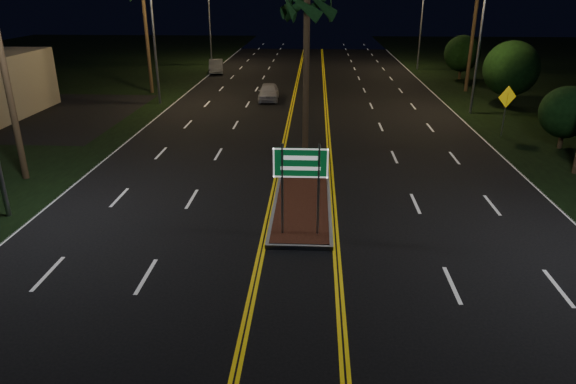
# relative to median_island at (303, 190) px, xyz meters

# --- Properties ---
(ground) EXTENTS (120.00, 120.00, 0.00)m
(ground) POSITION_rel_median_island_xyz_m (0.00, -7.00, -0.08)
(ground) COLOR black
(ground) RESTS_ON ground
(median_island) EXTENTS (2.25, 10.25, 0.17)m
(median_island) POSITION_rel_median_island_xyz_m (0.00, 0.00, 0.00)
(median_island) COLOR gray
(median_island) RESTS_ON ground
(highway_sign) EXTENTS (1.80, 0.08, 3.20)m
(highway_sign) POSITION_rel_median_island_xyz_m (0.00, -4.20, 2.32)
(highway_sign) COLOR gray
(highway_sign) RESTS_ON ground
(streetlight_left_mid) EXTENTS (1.91, 0.44, 9.00)m
(streetlight_left_mid) POSITION_rel_median_island_xyz_m (-10.61, 17.00, 5.57)
(streetlight_left_mid) COLOR gray
(streetlight_left_mid) RESTS_ON ground
(streetlight_left_far) EXTENTS (1.91, 0.44, 9.00)m
(streetlight_left_far) POSITION_rel_median_island_xyz_m (-10.61, 37.00, 5.57)
(streetlight_left_far) COLOR gray
(streetlight_left_far) RESTS_ON ground
(streetlight_right_mid) EXTENTS (1.91, 0.44, 9.00)m
(streetlight_right_mid) POSITION_rel_median_island_xyz_m (10.61, 15.00, 5.57)
(streetlight_right_mid) COLOR gray
(streetlight_right_mid) RESTS_ON ground
(streetlight_right_far) EXTENTS (1.91, 0.44, 9.00)m
(streetlight_right_far) POSITION_rel_median_island_xyz_m (10.61, 35.00, 5.57)
(streetlight_right_far) COLOR gray
(streetlight_right_far) RESTS_ON ground
(palm_median) EXTENTS (2.40, 2.40, 8.30)m
(palm_median) POSITION_rel_median_island_xyz_m (0.00, 3.50, 7.19)
(palm_median) COLOR #382819
(palm_median) RESTS_ON ground
(shrub_near) EXTENTS (2.70, 2.70, 3.30)m
(shrub_near) POSITION_rel_median_island_xyz_m (13.50, 7.00, 1.86)
(shrub_near) COLOR #382819
(shrub_near) RESTS_ON ground
(shrub_mid) EXTENTS (3.78, 3.78, 4.62)m
(shrub_mid) POSITION_rel_median_island_xyz_m (14.00, 17.00, 2.64)
(shrub_mid) COLOR #382819
(shrub_mid) RESTS_ON ground
(shrub_far) EXTENTS (3.24, 3.24, 3.96)m
(shrub_far) POSITION_rel_median_island_xyz_m (13.80, 29.00, 2.25)
(shrub_far) COLOR #382819
(shrub_far) RESTS_ON ground
(car_near) EXTENTS (2.05, 4.45, 1.46)m
(car_near) POSITION_rel_median_island_xyz_m (-3.10, 18.60, 0.65)
(car_near) COLOR silver
(car_near) RESTS_ON ground
(car_far) EXTENTS (2.63, 4.74, 1.49)m
(car_far) POSITION_rel_median_island_xyz_m (-9.50, 31.61, 0.66)
(car_far) COLOR #A0A3A9
(car_far) RESTS_ON ground
(warning_sign) EXTENTS (1.13, 0.51, 2.90)m
(warning_sign) POSITION_rel_median_island_xyz_m (11.16, 9.16, 1.84)
(warning_sign) COLOR gray
(warning_sign) RESTS_ON ground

